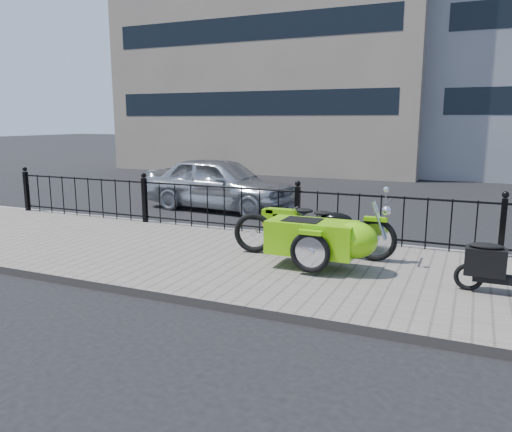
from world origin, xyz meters
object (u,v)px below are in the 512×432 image
at_px(motorcycle_sidecar, 326,236).
at_px(scooter, 504,267).
at_px(sedan_car, 220,183).
at_px(spare_tire, 254,233).

xyz_separation_m(motorcycle_sidecar, scooter, (2.41, -0.28, -0.12)).
bearing_deg(sedan_car, scooter, -119.83).
bearing_deg(spare_tire, sedan_car, 124.45).
distance_m(spare_tire, sedan_car, 4.87).
relative_size(scooter, sedan_car, 0.34).
relative_size(motorcycle_sidecar, scooter, 1.68).
distance_m(scooter, sedan_car, 7.96).
distance_m(motorcycle_sidecar, scooter, 2.43).
bearing_deg(motorcycle_sidecar, scooter, -6.68).
relative_size(motorcycle_sidecar, spare_tire, 3.37).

